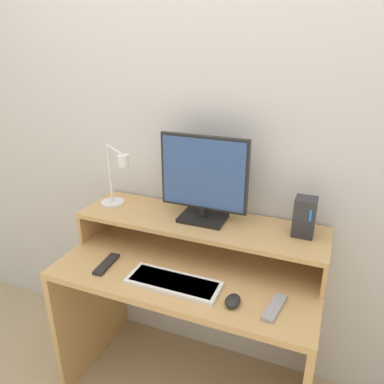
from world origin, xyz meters
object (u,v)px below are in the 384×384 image
monitor (204,180)px  router_dock (305,217)px  keyboard (174,283)px  mouse (233,301)px  remote_secondary (275,308)px  desk_lamp (116,182)px  remote_control (107,264)px

monitor → router_dock: bearing=2.8°
keyboard → mouse: 0.26m
keyboard → remote_secondary: 0.42m
monitor → desk_lamp: bearing=-173.8°
monitor → remote_control: 0.58m
router_dock → remote_secondary: bearing=-98.2°
keyboard → remote_secondary: keyboard is taller
keyboard → desk_lamp: bearing=148.4°
keyboard → remote_control: 0.34m
keyboard → monitor: bearing=87.0°
remote_secondary → desk_lamp: bearing=163.2°
mouse → remote_secondary: size_ratio=0.49×
mouse → desk_lamp: bearing=157.4°
desk_lamp → router_dock: size_ratio=1.83×
monitor → remote_control: (-0.36, -0.29, -0.36)m
desk_lamp → keyboard: desk_lamp is taller
monitor → remote_control: size_ratio=2.40×
desk_lamp → remote_secondary: 0.93m
desk_lamp → router_dock: 0.89m
desk_lamp → remote_secondary: bearing=-16.8°
mouse → remote_control: bearing=176.0°
mouse → remote_secondary: 0.16m
router_dock → remote_secondary: 0.41m
monitor → remote_secondary: bearing=-36.7°
keyboard → remote_secondary: (0.42, 0.00, -0.00)m
router_dock → keyboard: size_ratio=0.43×
router_dock → mouse: 0.47m
keyboard → remote_secondary: size_ratio=2.26×
desk_lamp → keyboard: size_ratio=0.79×
desk_lamp → mouse: bearing=-22.6°
monitor → router_dock: monitor is taller
monitor → remote_secondary: (0.40, -0.30, -0.36)m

